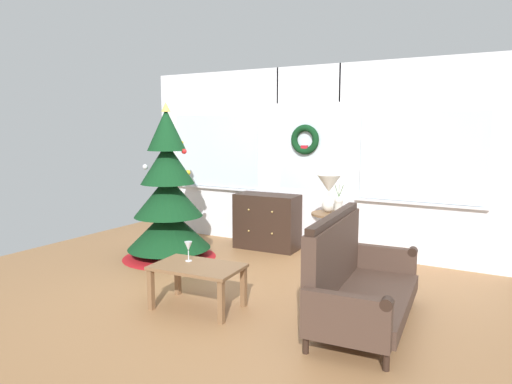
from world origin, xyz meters
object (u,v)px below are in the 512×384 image
at_px(dresser_cabinet, 267,222).
at_px(flower_vase, 339,205).
at_px(settee_sofa, 354,281).
at_px(table_lamp, 329,188).
at_px(gift_box, 182,259).
at_px(side_table, 332,231).
at_px(coffee_table, 197,272).
at_px(wine_glass, 188,247).
at_px(christmas_tree, 168,203).

distance_m(dresser_cabinet, flower_vase, 1.53).
bearing_deg(settee_sofa, flower_vase, 116.24).
height_order(settee_sofa, table_lamp, table_lamp).
bearing_deg(table_lamp, settee_sofa, -59.84).
bearing_deg(gift_box, side_table, 19.82).
height_order(dresser_cabinet, coffee_table, dresser_cabinet).
height_order(settee_sofa, side_table, settee_sofa).
bearing_deg(wine_glass, dresser_cabinet, 98.08).
relative_size(flower_vase, coffee_table, 0.40).
bearing_deg(wine_glass, settee_sofa, 12.94).
bearing_deg(coffee_table, table_lamp, 68.42).
xyz_separation_m(settee_sofa, side_table, (-0.67, 1.21, 0.14)).
distance_m(dresser_cabinet, coffee_table, 2.31).
height_order(dresser_cabinet, settee_sofa, settee_sofa).
bearing_deg(dresser_cabinet, settee_sofa, -44.58).
xyz_separation_m(dresser_cabinet, settee_sofa, (1.86, -1.84, -0.01)).
xyz_separation_m(wine_glass, gift_box, (-0.85, 0.95, -0.48)).
height_order(wine_glass, gift_box, wine_glass).
xyz_separation_m(dresser_cabinet, gift_box, (-0.54, -1.25, -0.31)).
height_order(table_lamp, wine_glass, table_lamp).
distance_m(side_table, flower_vase, 0.35).
xyz_separation_m(table_lamp, wine_glass, (-0.82, -1.61, -0.45)).
distance_m(table_lamp, flower_vase, 0.25).
bearing_deg(wine_glass, gift_box, 131.81).
height_order(christmas_tree, table_lamp, christmas_tree).
relative_size(side_table, coffee_table, 0.82).
distance_m(table_lamp, gift_box, 2.02).
bearing_deg(table_lamp, side_table, -33.69).
distance_m(settee_sofa, wine_glass, 1.60).
height_order(coffee_table, gift_box, coffee_table).
height_order(settee_sofa, gift_box, settee_sofa).
relative_size(christmas_tree, table_lamp, 4.62).
distance_m(wine_glass, gift_box, 1.36).
distance_m(dresser_cabinet, settee_sofa, 2.62).
bearing_deg(coffee_table, settee_sofa, 17.02).
bearing_deg(dresser_cabinet, coffee_table, -78.28).
bearing_deg(settee_sofa, christmas_tree, 164.14).
relative_size(table_lamp, gift_box, 2.68).
bearing_deg(wine_glass, table_lamp, 62.94).
bearing_deg(christmas_tree, table_lamp, 12.85).
relative_size(flower_vase, wine_glass, 1.79).
height_order(dresser_cabinet, side_table, dresser_cabinet).
xyz_separation_m(side_table, gift_box, (-1.73, -0.62, -0.43)).
bearing_deg(christmas_tree, wine_glass, -43.14).
distance_m(dresser_cabinet, side_table, 1.35).
bearing_deg(gift_box, settee_sofa, -13.83).
bearing_deg(table_lamp, wine_glass, -117.06).
xyz_separation_m(dresser_cabinet, side_table, (1.19, -0.62, 0.12)).
relative_size(christmas_tree, wine_glass, 10.43).
bearing_deg(settee_sofa, dresser_cabinet, 135.42).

